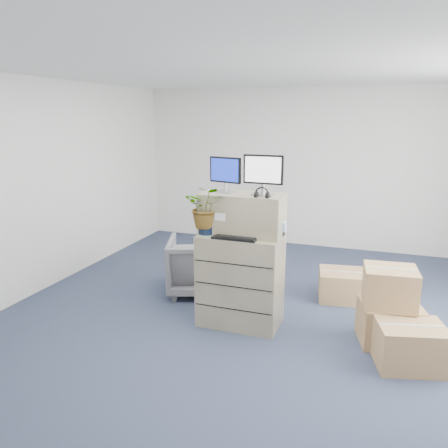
{
  "coord_description": "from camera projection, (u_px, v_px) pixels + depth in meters",
  "views": [
    {
      "loc": [
        1.2,
        -4.29,
        2.3
      ],
      "look_at": [
        -0.46,
        0.4,
        1.07
      ],
      "focal_mm": 35.0,
      "sensor_mm": 36.0,
      "label": 1
    }
  ],
  "objects": [
    {
      "name": "tissue_box",
      "position": [
        274.0,
        226.0,
        4.69
      ],
      "size": [
        0.26,
        0.15,
        0.09
      ],
      "primitive_type": "cube",
      "rotation": [
        0.0,
        0.0,
        0.1
      ],
      "color": "#3A78C6",
      "rests_on": "external_drive"
    },
    {
      "name": "filing_cabinet_upper",
      "position": [
        242.0,
        214.0,
        4.75
      ],
      "size": [
        0.9,
        0.45,
        0.45
      ],
      "primitive_type": "cube",
      "rotation": [
        0.0,
        0.0,
        -0.0
      ],
      "color": "gray",
      "rests_on": "filing_cabinet_lower"
    },
    {
      "name": "external_drive",
      "position": [
        273.0,
        233.0,
        4.72
      ],
      "size": [
        0.23,
        0.18,
        0.06
      ],
      "primitive_type": "cube",
      "rotation": [
        0.0,
        0.0,
        -0.11
      ],
      "color": "black",
      "rests_on": "filing_cabinet_lower"
    },
    {
      "name": "filing_cabinet_lower",
      "position": [
        240.0,
        280.0,
        4.89
      ],
      "size": [
        0.9,
        0.55,
        1.04
      ],
      "primitive_type": "cube",
      "rotation": [
        0.0,
        0.0,
        -0.0
      ],
      "color": "gray",
      "rests_on": "ground"
    },
    {
      "name": "water_bottle",
      "position": [
        249.0,
        223.0,
        4.72
      ],
      "size": [
        0.08,
        0.08,
        0.27
      ],
      "primitive_type": "cylinder",
      "color": "gray",
      "rests_on": "filing_cabinet_lower"
    },
    {
      "name": "potted_plant",
      "position": [
        206.0,
        212.0,
        4.69
      ],
      "size": [
        0.43,
        0.48,
        0.44
      ],
      "rotation": [
        0.0,
        0.0,
        -0.0
      ],
      "color": "#8CA686",
      "rests_on": "filing_cabinet_lower"
    },
    {
      "name": "ground",
      "position": [
        251.0,
        328.0,
        4.87
      ],
      "size": [
        7.0,
        7.0,
        0.0
      ],
      "primitive_type": "plane",
      "color": "#2A344C",
      "rests_on": "ground"
    },
    {
      "name": "headphones",
      "position": [
        262.0,
        194.0,
        4.46
      ],
      "size": [
        0.15,
        0.02,
        0.15
      ],
      "primitive_type": "torus",
      "rotation": [
        1.57,
        0.0,
        -0.0
      ],
      "color": "black",
      "rests_on": "filing_cabinet_upper"
    },
    {
      "name": "phone_dock",
      "position": [
        237.0,
        230.0,
        4.8
      ],
      "size": [
        0.06,
        0.05,
        0.12
      ],
      "rotation": [
        0.0,
        0.0,
        -0.0
      ],
      "color": "silver",
      "rests_on": "filing_cabinet_lower"
    },
    {
      "name": "mouse",
      "position": [
        273.0,
        238.0,
        4.58
      ],
      "size": [
        0.11,
        0.07,
        0.03
      ],
      "primitive_type": "ellipsoid",
      "rotation": [
        0.0,
        0.0,
        0.1
      ],
      "color": "silver",
      "rests_on": "filing_cabinet_lower"
    },
    {
      "name": "monitor_right",
      "position": [
        263.0,
        173.0,
        4.56
      ],
      "size": [
        0.43,
        0.17,
        0.42
      ],
      "rotation": [
        0.0,
        0.0,
        -0.04
      ],
      "color": "#99999E",
      "rests_on": "filing_cabinet_upper"
    },
    {
      "name": "office_chair",
      "position": [
        199.0,
        262.0,
        5.8
      ],
      "size": [
        1.0,
        0.97,
        0.82
      ],
      "primitive_type": "imported",
      "rotation": [
        0.0,
        0.0,
        3.48
      ],
      "color": "slate",
      "rests_on": "ground"
    },
    {
      "name": "keyboard",
      "position": [
        235.0,
        238.0,
        4.61
      ],
      "size": [
        0.47,
        0.2,
        0.02
      ],
      "primitive_type": "cube",
      "rotation": [
        0.0,
        0.0,
        -0.0
      ],
      "color": "black",
      "rests_on": "filing_cabinet_lower"
    },
    {
      "name": "cardboard_boxes",
      "position": [
        380.0,
        310.0,
        4.65
      ],
      "size": [
        1.41,
        2.0,
        0.82
      ],
      "color": "#A5764F",
      "rests_on": "ground"
    },
    {
      "name": "monitor_left",
      "position": [
        225.0,
        173.0,
        4.73
      ],
      "size": [
        0.38,
        0.2,
        0.38
      ],
      "rotation": [
        0.0,
        0.0,
        -0.26
      ],
      "color": "#99999E",
      "rests_on": "filing_cabinet_upper"
    },
    {
      "name": "wall_back",
      "position": [
        307.0,
        169.0,
        7.74
      ],
      "size": [
        6.0,
        0.02,
        2.8
      ],
      "primitive_type": "cube",
      "color": "silver",
      "rests_on": "ground"
    }
  ]
}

